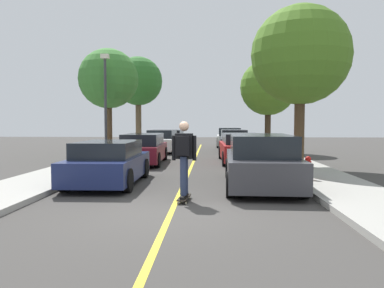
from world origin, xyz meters
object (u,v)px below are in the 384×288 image
(parked_car_left_near, at_px, (143,149))
(street_tree_right_nearest, at_px, (300,56))
(parked_car_left_far, at_px, (162,141))
(parked_car_right_farthest, at_px, (229,137))
(parked_car_right_nearest, at_px, (260,161))
(street_tree_right_near, at_px, (268,88))
(fire_hydrant, at_px, (308,168))
(skateboarder, at_px, (184,154))
(street_tree_left_near, at_px, (138,82))
(parked_car_right_near, at_px, (241,148))
(parked_car_right_far, at_px, (234,141))
(streetlamp, at_px, (105,99))
(parked_car_left_nearest, at_px, (109,163))
(parked_car_left_farthest, at_px, (172,138))
(skateboard, at_px, (184,197))
(street_tree_left_nearest, at_px, (109,79))

(parked_car_left_near, relative_size, street_tree_right_nearest, 0.73)
(parked_car_left_far, height_order, parked_car_right_farthest, parked_car_right_farthest)
(parked_car_right_nearest, xyz_separation_m, street_tree_right_near, (2.08, 12.27, 3.25))
(street_tree_right_nearest, xyz_separation_m, fire_hydrant, (-0.58, -3.62, -3.99))
(parked_car_right_nearest, bearing_deg, skateboarder, -134.07)
(parked_car_left_far, xyz_separation_m, street_tree_left_near, (-2.08, 2.95, 4.07))
(parked_car_left_far, bearing_deg, street_tree_right_nearest, -51.45)
(parked_car_right_near, relative_size, skateboarder, 2.67)
(parked_car_left_far, bearing_deg, parked_car_right_far, 0.23)
(parked_car_left_far, relative_size, streetlamp, 0.94)
(parked_car_left_nearest, relative_size, parked_car_left_farthest, 0.87)
(parked_car_left_near, xyz_separation_m, street_tree_right_nearest, (6.57, -1.71, 3.80))
(street_tree_right_near, height_order, streetlamp, street_tree_right_near)
(parked_car_left_far, distance_m, skateboard, 14.73)
(parked_car_left_near, bearing_deg, street_tree_right_nearest, -14.59)
(parked_car_left_farthest, bearing_deg, street_tree_right_nearest, -64.81)
(parked_car_left_nearest, bearing_deg, fire_hydrant, 3.36)
(parked_car_right_near, bearing_deg, skateboarder, -103.27)
(parked_car_right_nearest, bearing_deg, parked_car_left_near, 127.28)
(parked_car_left_near, bearing_deg, parked_car_right_nearest, -52.72)
(street_tree_left_near, bearing_deg, parked_car_right_near, -53.20)
(street_tree_right_near, bearing_deg, street_tree_left_near, 160.24)
(street_tree_left_near, height_order, street_tree_right_near, street_tree_left_near)
(street_tree_left_nearest, height_order, fire_hydrant, street_tree_left_nearest)
(parked_car_left_nearest, relative_size, skateboarder, 2.30)
(parked_car_right_near, relative_size, street_tree_left_nearest, 0.87)
(parked_car_left_far, relative_size, fire_hydrant, 6.46)
(fire_hydrant, bearing_deg, parked_car_left_far, 116.77)
(parked_car_left_near, height_order, street_tree_right_near, street_tree_right_near)
(parked_car_left_farthest, relative_size, parked_car_right_far, 1.12)
(street_tree_right_near, bearing_deg, parked_car_right_farthest, 110.56)
(parked_car_left_farthest, bearing_deg, parked_car_left_nearest, -90.00)
(parked_car_left_far, xyz_separation_m, parked_car_left_farthest, (-0.00, 5.72, -0.04))
(parked_car_right_far, distance_m, street_tree_left_near, 8.26)
(street_tree_right_near, relative_size, skateboard, 6.53)
(parked_car_right_farthest, distance_m, street_tree_right_nearest, 14.30)
(parked_car_right_far, xyz_separation_m, street_tree_right_near, (2.08, -0.17, 3.30))
(fire_hydrant, distance_m, streetlamp, 9.78)
(parked_car_right_nearest, relative_size, street_tree_right_near, 0.85)
(street_tree_left_near, height_order, skateboard, street_tree_left_near)
(street_tree_left_near, bearing_deg, parked_car_right_farthest, 20.45)
(parked_car_left_far, distance_m, skateboarder, 14.76)
(parked_car_left_far, distance_m, parked_car_right_nearest, 13.21)
(parked_car_left_near, bearing_deg, street_tree_left_nearest, 138.11)
(skateboard, bearing_deg, streetlamp, 117.30)
(parked_car_right_near, distance_m, skateboarder, 8.97)
(parked_car_left_farthest, distance_m, parked_car_right_near, 12.39)
(parked_car_left_far, xyz_separation_m, parked_car_right_far, (4.48, 0.02, 0.01))
(street_tree_right_nearest, distance_m, fire_hydrant, 5.42)
(skateboard, distance_m, skateboarder, 1.03)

